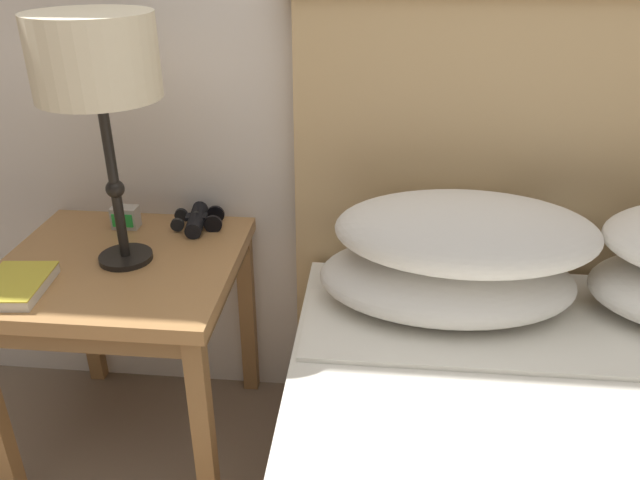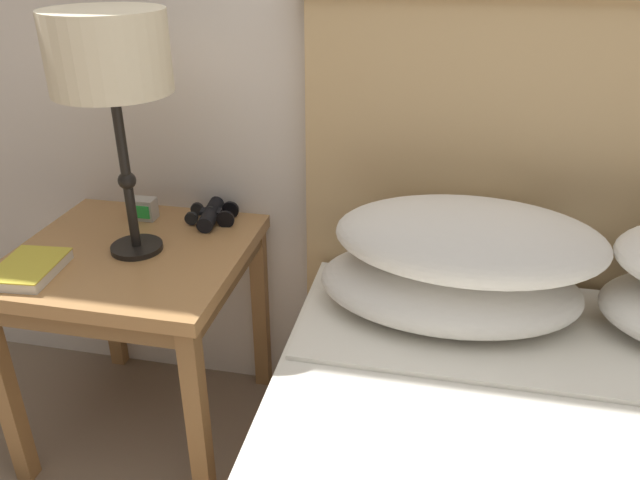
{
  "view_description": "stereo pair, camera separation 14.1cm",
  "coord_description": "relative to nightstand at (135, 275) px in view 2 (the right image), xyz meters",
  "views": [
    {
      "loc": [
        -0.09,
        -0.73,
        1.33
      ],
      "look_at": [
        -0.21,
        0.53,
        0.69
      ],
      "focal_mm": 35.0,
      "sensor_mm": 36.0,
      "label": 1
    },
    {
      "loc": [
        0.05,
        -0.71,
        1.33
      ],
      "look_at": [
        -0.21,
        0.53,
        0.69
      ],
      "focal_mm": 35.0,
      "sensor_mm": 36.0,
      "label": 2
    }
  ],
  "objects": [
    {
      "name": "alarm_clock",
      "position": [
        -0.05,
        0.17,
        0.11
      ],
      "size": [
        0.07,
        0.05,
        0.06
      ],
      "color": "#B7B2A8",
      "rests_on": "nightstand"
    },
    {
      "name": "nightstand",
      "position": [
        0.0,
        0.0,
        0.0
      ],
      "size": [
        0.58,
        0.58,
        0.59
      ],
      "color": "#AD7A47",
      "rests_on": "ground_plane"
    },
    {
      "name": "binoculars_pair",
      "position": [
        0.15,
        0.2,
        0.1
      ],
      "size": [
        0.15,
        0.16,
        0.05
      ],
      "color": "black",
      "rests_on": "nightstand"
    },
    {
      "name": "table_lamp",
      "position": [
        0.02,
        -0.01,
        0.56
      ],
      "size": [
        0.27,
        0.27,
        0.58
      ],
      "color": "black",
      "rests_on": "nightstand"
    },
    {
      "name": "book_on_nightstand",
      "position": [
        -0.18,
        -0.17,
        0.09
      ],
      "size": [
        0.15,
        0.19,
        0.03
      ],
      "color": "silver",
      "rests_on": "nightstand"
    }
  ]
}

